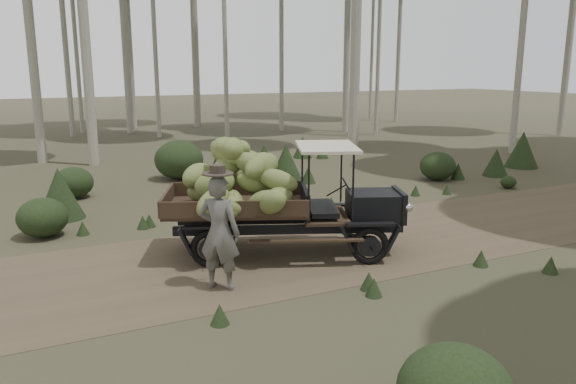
% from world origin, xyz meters
% --- Properties ---
extents(ground, '(120.00, 120.00, 0.00)m').
position_xyz_m(ground, '(0.00, 0.00, 0.00)').
color(ground, '#473D2B').
rests_on(ground, ground).
extents(dirt_track, '(70.00, 4.00, 0.01)m').
position_xyz_m(dirt_track, '(0.00, 0.00, 0.00)').
color(dirt_track, brown).
rests_on(dirt_track, ground).
extents(banana_truck, '(4.62, 3.03, 2.31)m').
position_xyz_m(banana_truck, '(-2.73, 0.08, 1.30)').
color(banana_truck, black).
rests_on(banana_truck, ground).
extents(farmer, '(0.79, 0.78, 1.99)m').
position_xyz_m(farmer, '(-3.91, -1.11, 0.94)').
color(farmer, '#53524C').
rests_on(farmer, ground).
extents(undergrowth, '(23.76, 21.93, 1.32)m').
position_xyz_m(undergrowth, '(1.41, -0.98, 0.55)').
color(undergrowth, '#233319').
rests_on(undergrowth, ground).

